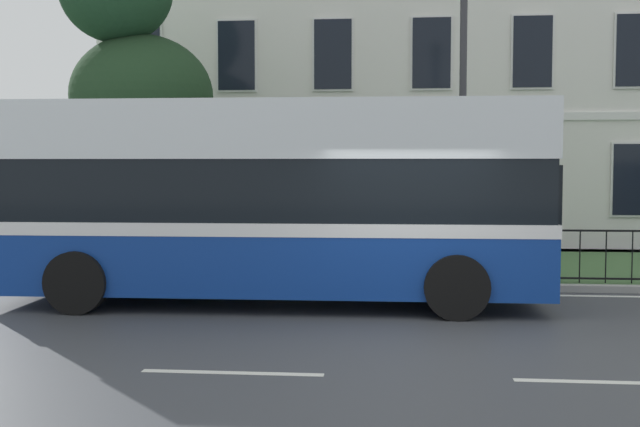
% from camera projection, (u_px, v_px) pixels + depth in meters
% --- Properties ---
extents(ground_plane, '(60.00, 56.00, 0.18)m').
position_uv_depth(ground_plane, '(411.00, 324.00, 11.06)').
color(ground_plane, '#3E4146').
extents(georgian_townhouse, '(15.44, 9.32, 12.50)m').
position_uv_depth(georgian_townhouse, '(384.00, 33.00, 24.38)').
color(georgian_townhouse, white).
rests_on(georgian_townhouse, ground_plane).
extents(iron_verge_railing, '(16.59, 0.04, 0.97)m').
position_uv_depth(iron_verge_railing, '(376.00, 253.00, 14.41)').
color(iron_verge_railing, black).
rests_on(iron_verge_railing, ground_plane).
extents(evergreen_tree, '(4.12, 4.12, 7.16)m').
position_uv_depth(evergreen_tree, '(133.00, 136.00, 17.16)').
color(evergreen_tree, '#423328').
rests_on(evergreen_tree, ground_plane).
extents(single_decker_bus, '(8.72, 2.66, 3.24)m').
position_uv_depth(single_decker_bus, '(274.00, 199.00, 12.58)').
color(single_decker_bus, navy).
rests_on(single_decker_bus, ground_plane).
extents(street_lamp_post, '(0.36, 0.24, 5.95)m').
position_uv_depth(street_lamp_post, '(463.00, 97.00, 14.95)').
color(street_lamp_post, '#333338').
rests_on(street_lamp_post, ground_plane).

